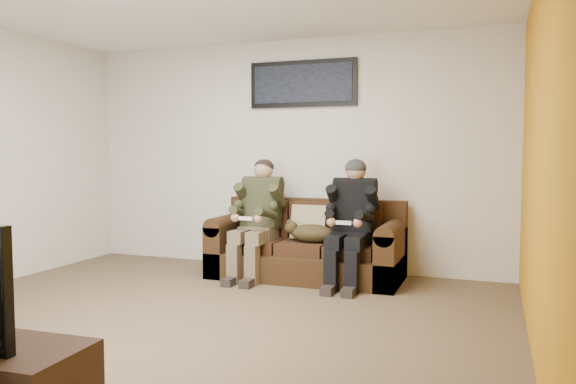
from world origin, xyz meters
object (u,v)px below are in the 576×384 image
at_px(person_left, 258,212).
at_px(cat, 310,233).
at_px(framed_poster, 303,84).
at_px(sofa, 308,248).
at_px(person_right, 352,215).

distance_m(person_left, cat, 0.62).
relative_size(cat, framed_poster, 0.53).
distance_m(sofa, framed_poster, 1.85).
xyz_separation_m(person_right, framed_poster, (-0.71, 0.56, 1.40)).
bearing_deg(framed_poster, person_left, -119.12).
distance_m(person_left, framed_poster, 1.54).
xyz_separation_m(sofa, person_right, (0.51, -0.17, 0.39)).
relative_size(person_left, person_right, 0.99).
bearing_deg(framed_poster, person_right, -38.19).
relative_size(sofa, framed_poster, 1.60).
relative_size(person_left, framed_poster, 1.00).
xyz_separation_m(sofa, cat, (0.08, -0.16, 0.19)).
height_order(cat, framed_poster, framed_poster).
xyz_separation_m(sofa, person_left, (-0.51, -0.17, 0.39)).
distance_m(person_left, person_right, 1.02).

